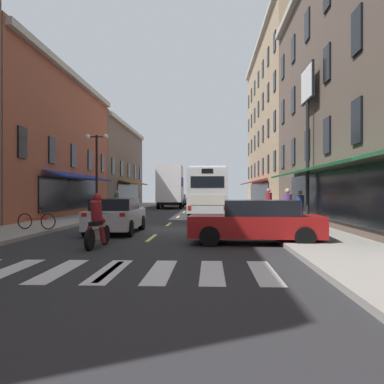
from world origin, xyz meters
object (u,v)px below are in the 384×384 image
Objects in this scene: sedan_mid at (257,222)px; billboard_sign at (308,106)px; box_truck at (171,187)px; bicycle_near at (37,221)px; transit_bus at (208,191)px; pedestrian_near at (117,201)px; sedan_near at (116,216)px; pedestrian_mid at (288,208)px; pedestrian_far at (269,203)px; pedestrian_rear at (300,206)px; sedan_far at (179,199)px; street_lamp_twin at (97,171)px; motorcycle_rider at (98,224)px.

billboard_sign is at bearing 65.79° from sedan_mid.
bicycle_near is at bearing -97.24° from box_truck.
transit_bus is 7.62× the size of pedestrian_near.
box_truck is 25.60m from sedan_near.
pedestrian_mid is 6.38m from pedestrian_far.
sedan_near is 2.63× the size of pedestrian_rear.
pedestrian_near is (-7.04, 0.32, -0.75)m from transit_bus.
box_truck reaches higher than pedestrian_far.
sedan_far is at bearing -105.89° from pedestrian_near.
billboard_sign reaches higher than sedan_near.
sedan_near is 37.01m from sedan_far.
pedestrian_rear is (1.33, -2.11, -0.08)m from pedestrian_far.
box_truck is at bearing -89.83° from sedan_far.
pedestrian_near is at bearing 177.43° from transit_bus.
pedestrian_rear is (8.70, -32.09, 0.27)m from sedan_far.
street_lamp_twin is at bearing 126.09° from sedan_mid.
bicycle_near is 10.50m from pedestrian_mid.
pedestrian_far reaches higher than sedan_near.
pedestrian_mid is (3.42, -14.17, -0.73)m from transit_bus.
pedestrian_mid is (-1.65, -3.57, -4.99)m from billboard_sign.
street_lamp_twin is at bearing 88.09° from bicycle_near.
motorcycle_rider is 1.22× the size of pedestrian_mid.
transit_bus is (-5.06, 10.60, -4.26)m from billboard_sign.
box_truck reaches higher than pedestrian_near.
street_lamp_twin reaches higher than sedan_far.
sedan_mid is 4.27m from pedestrian_mid.
box_truck is 25.73m from bicycle_near.
bicycle_near is 1.05× the size of pedestrian_rear.
pedestrian_far reaches higher than pedestrian_near.
transit_bus is 14.59m from pedestrian_mid.
box_truck is at bearing -121.71° from pedestrian_mid.
sedan_mid is 40.64m from sedan_far.
street_lamp_twin is (-10.29, 1.35, 1.92)m from pedestrian_far.
bicycle_near is 15.05m from pedestrian_near.
pedestrian_mid is 1.05× the size of pedestrian_rear.
sedan_near is (-3.69, -14.82, -1.02)m from transit_bus.
sedan_far is (-0.16, 37.01, -0.03)m from sedan_near.
sedan_near is 9.86m from pedestrian_rear.
pedestrian_far is at bearing -65.69° from transit_bus.
bicycle_near is at bearing 130.16° from motorcycle_rider.
sedan_mid is (5.39, -3.25, 0.00)m from sedan_near.
street_lamp_twin is (-11.62, 3.46, 1.99)m from pedestrian_rear.
box_truck is 1.60× the size of sedan_far.
pedestrian_far is at bearing -76.19° from sedan_far.
sedan_near is 6.30m from sedan_mid.
pedestrian_mid is at bearing -114.73° from billboard_sign.
sedan_far is at bearing -128.21° from pedestrian_rear.
sedan_mid is 0.87× the size of street_lamp_twin.
box_truck is at bearing 109.57° from transit_bus.
billboard_sign is 4.47× the size of pedestrian_far.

